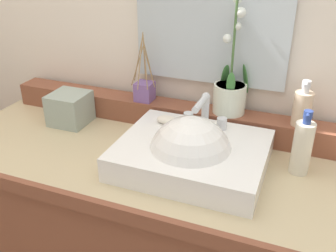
{
  "coord_description": "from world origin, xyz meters",
  "views": [
    {
      "loc": [
        0.42,
        -0.94,
        1.46
      ],
      "look_at": [
        0.05,
        -0.01,
        0.95
      ],
      "focal_mm": 40.51,
      "sensor_mm": 36.0,
      "label": 1
    }
  ],
  "objects_px": {
    "potted_plant": "(230,91)",
    "lotion_bottle": "(302,147)",
    "soap_dispenser": "(302,107)",
    "soap_bar": "(167,120)",
    "tissue_box": "(70,108)",
    "reed_diffuser": "(145,90)",
    "sink_basin": "(191,156)"
  },
  "relations": [
    {
      "from": "potted_plant",
      "to": "lotion_bottle",
      "type": "height_order",
      "value": "potted_plant"
    },
    {
      "from": "soap_dispenser",
      "to": "lotion_bottle",
      "type": "xyz_separation_m",
      "value": [
        0.02,
        -0.14,
        -0.06
      ]
    },
    {
      "from": "soap_bar",
      "to": "soap_dispenser",
      "type": "relative_size",
      "value": 0.48
    },
    {
      "from": "potted_plant",
      "to": "tissue_box",
      "type": "bearing_deg",
      "value": -167.44
    },
    {
      "from": "reed_diffuser",
      "to": "soap_dispenser",
      "type": "bearing_deg",
      "value": -0.29
    },
    {
      "from": "lotion_bottle",
      "to": "soap_dispenser",
      "type": "bearing_deg",
      "value": 97.42
    },
    {
      "from": "reed_diffuser",
      "to": "tissue_box",
      "type": "distance_m",
      "value": 0.28
    },
    {
      "from": "soap_bar",
      "to": "reed_diffuser",
      "type": "height_order",
      "value": "reed_diffuser"
    },
    {
      "from": "sink_basin",
      "to": "reed_diffuser",
      "type": "distance_m",
      "value": 0.36
    },
    {
      "from": "reed_diffuser",
      "to": "tissue_box",
      "type": "height_order",
      "value": "reed_diffuser"
    },
    {
      "from": "sink_basin",
      "to": "potted_plant",
      "type": "relative_size",
      "value": 1.12
    },
    {
      "from": "soap_dispenser",
      "to": "lotion_bottle",
      "type": "distance_m",
      "value": 0.15
    },
    {
      "from": "potted_plant",
      "to": "soap_dispenser",
      "type": "relative_size",
      "value": 2.6
    },
    {
      "from": "soap_dispenser",
      "to": "lotion_bottle",
      "type": "relative_size",
      "value": 0.75
    },
    {
      "from": "soap_bar",
      "to": "potted_plant",
      "type": "bearing_deg",
      "value": 40.32
    },
    {
      "from": "potted_plant",
      "to": "lotion_bottle",
      "type": "relative_size",
      "value": 1.95
    },
    {
      "from": "soap_bar",
      "to": "lotion_bottle",
      "type": "xyz_separation_m",
      "value": [
        0.42,
        -0.01,
        -0.0
      ]
    },
    {
      "from": "sink_basin",
      "to": "lotion_bottle",
      "type": "distance_m",
      "value": 0.32
    },
    {
      "from": "reed_diffuser",
      "to": "lotion_bottle",
      "type": "bearing_deg",
      "value": -14.54
    },
    {
      "from": "soap_bar",
      "to": "lotion_bottle",
      "type": "height_order",
      "value": "lotion_bottle"
    },
    {
      "from": "soap_dispenser",
      "to": "sink_basin",
      "type": "bearing_deg",
      "value": -140.22
    },
    {
      "from": "sink_basin",
      "to": "reed_diffuser",
      "type": "bearing_deg",
      "value": 137.31
    },
    {
      "from": "soap_bar",
      "to": "soap_dispenser",
      "type": "bearing_deg",
      "value": 17.73
    },
    {
      "from": "soap_bar",
      "to": "soap_dispenser",
      "type": "distance_m",
      "value": 0.42
    },
    {
      "from": "lotion_bottle",
      "to": "tissue_box",
      "type": "relative_size",
      "value": 1.51
    },
    {
      "from": "sink_basin",
      "to": "reed_diffuser",
      "type": "xyz_separation_m",
      "value": [
        -0.26,
        0.24,
        0.08
      ]
    },
    {
      "from": "potted_plant",
      "to": "sink_basin",
      "type": "bearing_deg",
      "value": -101.33
    },
    {
      "from": "potted_plant",
      "to": "soap_dispenser",
      "type": "height_order",
      "value": "potted_plant"
    },
    {
      "from": "lotion_bottle",
      "to": "tissue_box",
      "type": "distance_m",
      "value": 0.81
    },
    {
      "from": "soap_dispenser",
      "to": "reed_diffuser",
      "type": "bearing_deg",
      "value": 179.71
    },
    {
      "from": "soap_bar",
      "to": "tissue_box",
      "type": "relative_size",
      "value": 0.54
    },
    {
      "from": "potted_plant",
      "to": "lotion_bottle",
      "type": "xyz_separation_m",
      "value": [
        0.25,
        -0.16,
        -0.08
      ]
    }
  ]
}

